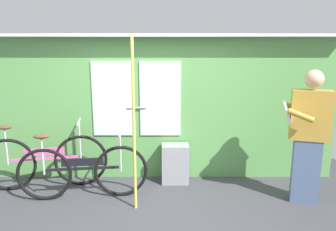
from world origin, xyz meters
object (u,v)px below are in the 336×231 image
Objects in this scene: passenger_reading_newspaper at (307,134)px; bicycle_near_door at (81,171)px; bicycle_leaning_behind at (43,161)px; trash_bin_by_wall at (174,163)px; handrail_pole at (133,126)px.

bicycle_near_door is at bearing 14.73° from passenger_reading_newspaper.
passenger_reading_newspaper is (2.87, -0.09, 0.52)m from bicycle_near_door.
bicycle_leaning_behind is 2.97× the size of trash_bin_by_wall.
bicycle_near_door is 0.80× the size of handrail_pole.
bicycle_leaning_behind is 1.00× the size of passenger_reading_newspaper.
bicycle_near_door is 2.92m from passenger_reading_newspaper.
bicycle_near_door is 1.34m from trash_bin_by_wall.
handrail_pole reaches higher than passenger_reading_newspaper.
trash_bin_by_wall is at bearing 57.15° from handrail_pole.
handrail_pole is at bearing -34.33° from bicycle_leaning_behind.
bicycle_near_door is 0.70m from bicycle_leaning_behind.
bicycle_leaning_behind is 3.55m from passenger_reading_newspaper.
trash_bin_by_wall is (1.85, 0.20, -0.11)m from bicycle_leaning_behind.
bicycle_leaning_behind reaches higher than trash_bin_by_wall.
bicycle_leaning_behind is 1.61m from handrail_pole.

